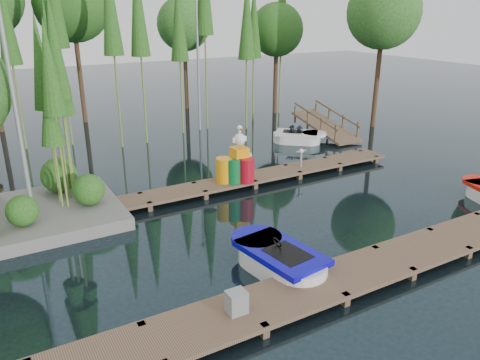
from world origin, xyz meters
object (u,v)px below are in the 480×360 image
utility_cabinet (236,302)px  boat_blue (279,261)px  yellow_barrel (224,170)px  drum_cluster (241,165)px

utility_cabinet → boat_blue: bearing=33.7°
boat_blue → yellow_barrel: 5.88m
boat_blue → drum_cluster: size_ratio=1.52×
drum_cluster → yellow_barrel: bearing=165.8°
yellow_barrel → drum_cluster: drum_cluster is taller
utility_cabinet → yellow_barrel: bearing=63.8°
boat_blue → utility_cabinet: 2.39m
boat_blue → drum_cluster: (2.07, 5.52, 0.62)m
boat_blue → yellow_barrel: size_ratio=3.46×
boat_blue → utility_cabinet: size_ratio=6.28×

